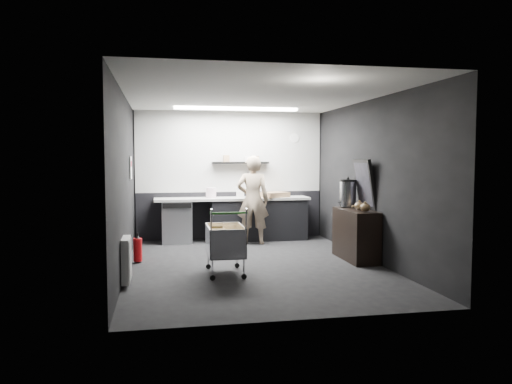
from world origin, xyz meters
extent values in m
plane|color=black|center=(0.00, 0.00, 0.00)|extent=(5.50, 5.50, 0.00)
plane|color=silver|center=(0.00, 0.00, 2.70)|extent=(5.50, 5.50, 0.00)
plane|color=black|center=(0.00, 2.75, 1.35)|extent=(5.50, 0.00, 5.50)
plane|color=black|center=(0.00, -2.75, 1.35)|extent=(5.50, 0.00, 5.50)
plane|color=black|center=(-2.00, 0.00, 1.35)|extent=(0.00, 5.50, 5.50)
plane|color=black|center=(2.00, 0.00, 1.35)|extent=(0.00, 5.50, 5.50)
cube|color=#B5B5B0|center=(0.00, 2.73, 1.85)|extent=(3.95, 0.02, 1.70)
cube|color=black|center=(0.00, 2.73, 0.50)|extent=(3.95, 0.02, 1.00)
cube|color=black|center=(0.20, 2.62, 1.62)|extent=(1.20, 0.22, 0.04)
cylinder|color=white|center=(1.40, 2.72, 2.15)|extent=(0.20, 0.03, 0.20)
cube|color=white|center=(-1.98, 1.30, 1.55)|extent=(0.02, 0.30, 0.40)
cube|color=red|center=(-1.98, 1.30, 1.62)|extent=(0.02, 0.22, 0.10)
cube|color=white|center=(-1.94, -0.90, 0.35)|extent=(0.10, 0.50, 0.60)
cube|color=white|center=(0.00, 1.85, 2.67)|extent=(2.40, 0.20, 0.04)
cube|color=black|center=(0.55, 2.42, 0.42)|extent=(2.00, 0.56, 0.85)
cube|color=#B9BAB5|center=(0.00, 2.42, 0.88)|extent=(3.20, 0.60, 0.05)
cube|color=#9EA0A5|center=(-1.15, 2.42, 0.42)|extent=(0.60, 0.58, 0.85)
cube|color=black|center=(-1.15, 2.12, 0.78)|extent=(0.56, 0.02, 0.10)
imported|color=beige|center=(0.34, 1.97, 0.88)|extent=(0.72, 0.56, 1.77)
cube|color=silver|center=(-0.53, -0.50, 0.30)|extent=(0.54, 0.83, 0.02)
cube|color=silver|center=(-0.79, -0.50, 0.50)|extent=(0.03, 0.82, 0.43)
cube|color=silver|center=(-0.28, -0.50, 0.50)|extent=(0.03, 0.82, 0.43)
cube|color=silver|center=(-0.53, -0.90, 0.50)|extent=(0.53, 0.03, 0.43)
cube|color=silver|center=(-0.53, -0.10, 0.50)|extent=(0.53, 0.03, 0.43)
cylinder|color=silver|center=(-0.76, -0.87, 0.16)|extent=(0.02, 0.02, 0.29)
cylinder|color=silver|center=(-0.31, -0.87, 0.16)|extent=(0.02, 0.02, 0.29)
cylinder|color=silver|center=(-0.76, -0.13, 0.16)|extent=(0.02, 0.02, 0.29)
cylinder|color=silver|center=(-0.31, -0.13, 0.16)|extent=(0.02, 0.02, 0.29)
cylinder|color=#257D22|center=(-0.53, -0.96, 0.96)|extent=(0.53, 0.04, 0.03)
cube|color=olive|center=(-0.65, -0.40, 0.49)|extent=(0.24, 0.29, 0.37)
cube|color=olive|center=(-0.40, -0.62, 0.47)|extent=(0.22, 0.27, 0.33)
cylinder|color=black|center=(-0.76, -0.87, 0.04)|extent=(0.08, 0.03, 0.08)
cylinder|color=black|center=(-0.76, -0.13, 0.04)|extent=(0.08, 0.03, 0.08)
cylinder|color=black|center=(-0.31, -0.87, 0.04)|extent=(0.08, 0.03, 0.08)
cylinder|color=black|center=(-0.31, -0.13, 0.04)|extent=(0.08, 0.03, 0.08)
cube|color=black|center=(1.77, 0.10, 0.43)|extent=(0.43, 1.14, 0.85)
cylinder|color=silver|center=(1.77, 0.48, 1.09)|extent=(0.28, 0.28, 0.44)
cylinder|color=black|center=(1.77, 0.48, 1.33)|extent=(0.28, 0.28, 0.04)
sphere|color=black|center=(1.77, 0.48, 1.36)|extent=(0.05, 0.05, 0.05)
ellipsoid|color=brown|center=(1.77, -0.04, 0.93)|extent=(0.17, 0.17, 0.14)
ellipsoid|color=brown|center=(1.77, -0.28, 0.93)|extent=(0.17, 0.17, 0.14)
cube|color=black|center=(1.94, 0.15, 1.28)|extent=(0.20, 0.66, 0.85)
cube|color=black|center=(1.92, 0.15, 1.28)|extent=(0.14, 0.57, 0.73)
cylinder|color=red|center=(-1.85, 0.56, 0.21)|extent=(0.14, 0.14, 0.38)
cone|color=black|center=(-1.85, 0.56, 0.43)|extent=(0.09, 0.09, 0.06)
cylinder|color=black|center=(-1.85, 0.56, 0.46)|extent=(0.03, 0.03, 0.06)
cube|color=#987451|center=(0.88, 2.37, 0.95)|extent=(0.64, 0.58, 0.11)
cylinder|color=white|center=(-0.45, 2.42, 1.00)|extent=(0.21, 0.21, 0.21)
cube|color=white|center=(0.15, 2.37, 0.97)|extent=(0.17, 0.14, 0.14)
camera|label=1|loc=(-1.48, -7.78, 1.74)|focal=35.00mm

